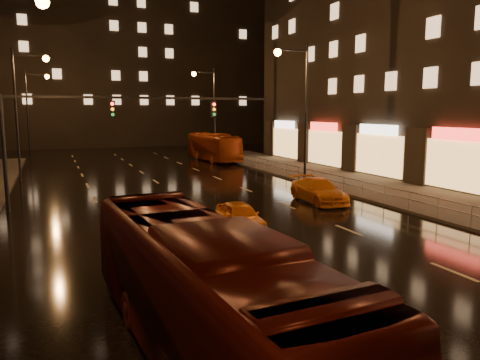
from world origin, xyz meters
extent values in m
plane|color=black|center=(0.00, 20.00, 0.00)|extent=(140.00, 140.00, 0.00)
cube|color=#38332D|center=(13.50, 15.00, 0.07)|extent=(7.00, 70.00, 0.15)
cube|color=black|center=(4.00, 72.00, 18.00)|extent=(44.00, 16.00, 36.00)
cylinder|color=black|center=(-9.60, 20.00, 3.10)|extent=(0.22, 0.22, 6.20)
cube|color=black|center=(-2.00, 20.00, 6.10)|extent=(15.20, 0.14, 0.14)
cube|color=black|center=(-4.00, 20.00, 5.45)|extent=(0.32, 0.18, 0.95)
cube|color=black|center=(2.00, 20.00, 5.45)|extent=(0.32, 0.18, 0.95)
sphere|color=#FF1E19|center=(-4.00, 19.88, 5.75)|extent=(0.18, 0.18, 0.18)
cylinder|color=#99999E|center=(10.20, 44.00, 0.65)|extent=(0.04, 0.04, 1.00)
cube|color=#99999E|center=(10.20, 18.00, 1.10)|extent=(0.05, 56.00, 0.05)
cube|color=#99999E|center=(10.20, 18.00, 0.70)|extent=(0.05, 56.00, 0.05)
imported|color=#4E100B|center=(-4.41, 2.00, 1.50)|extent=(3.31, 10.93, 3.00)
imported|color=#A43C10|center=(9.00, 40.80, 1.49)|extent=(2.80, 10.76, 2.98)
imported|color=orange|center=(0.50, 12.00, 0.62)|extent=(1.53, 3.69, 1.25)
imported|color=orange|center=(7.21, 16.23, 0.69)|extent=(2.19, 4.88, 1.39)
camera|label=1|loc=(-7.29, -7.25, 5.33)|focal=35.00mm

